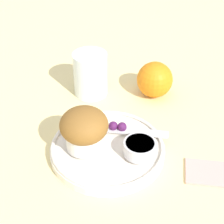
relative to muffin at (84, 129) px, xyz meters
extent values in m
plane|color=beige|center=(0.02, 0.03, -0.06)|extent=(3.00, 3.00, 0.00)
cylinder|color=silver|center=(0.04, 0.01, -0.05)|extent=(0.19, 0.19, 0.01)
torus|color=silver|center=(0.04, 0.01, -0.04)|extent=(0.19, 0.19, 0.01)
cylinder|color=silver|center=(0.00, 0.00, -0.02)|extent=(0.06, 0.06, 0.04)
ellipsoid|color=brown|center=(0.00, 0.00, 0.01)|extent=(0.08, 0.08, 0.05)
cylinder|color=silver|center=(0.09, 0.00, -0.03)|extent=(0.05, 0.05, 0.02)
cylinder|color=silver|center=(0.09, 0.00, -0.02)|extent=(0.05, 0.05, 0.00)
sphere|color=#4C194C|center=(0.04, 0.05, -0.03)|extent=(0.02, 0.02, 0.02)
sphere|color=#4C194C|center=(0.05, 0.05, -0.03)|extent=(0.02, 0.02, 0.02)
cube|color=silver|center=(0.05, 0.05, -0.03)|extent=(0.17, 0.02, 0.00)
sphere|color=orange|center=(0.10, 0.19, -0.02)|extent=(0.07, 0.07, 0.07)
cylinder|color=silver|center=(-0.03, 0.18, -0.01)|extent=(0.07, 0.07, 0.09)
cube|color=#D19E93|center=(0.21, -0.01, -0.05)|extent=(0.10, 0.06, 0.01)
camera|label=1|loc=(0.11, -0.44, 0.38)|focal=60.00mm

